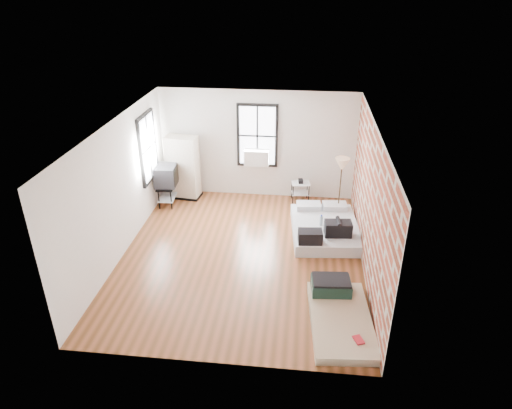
# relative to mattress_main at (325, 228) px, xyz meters

# --- Properties ---
(ground) EXTENTS (6.00, 6.00, 0.00)m
(ground) POSITION_rel_mattress_main_xyz_m (-1.75, -1.05, -0.17)
(ground) COLOR #583117
(ground) RESTS_ON ground
(room_shell) EXTENTS (5.02, 6.02, 2.80)m
(room_shell) POSITION_rel_mattress_main_xyz_m (-1.52, -0.69, 1.56)
(room_shell) COLOR silver
(room_shell) RESTS_ON ground
(mattress_main) EXTENTS (1.63, 2.10, 0.63)m
(mattress_main) POSITION_rel_mattress_main_xyz_m (0.00, 0.00, 0.00)
(mattress_main) COLOR silver
(mattress_main) RESTS_ON ground
(mattress_bare) EXTENTS (1.15, 1.98, 0.41)m
(mattress_bare) POSITION_rel_mattress_main_xyz_m (0.17, -2.79, -0.05)
(mattress_bare) COLOR tan
(mattress_bare) RESTS_ON ground
(wardrobe) EXTENTS (0.89, 0.58, 1.66)m
(wardrobe) POSITION_rel_mattress_main_xyz_m (-3.65, 1.60, 0.65)
(wardrobe) COLOR black
(wardrobe) RESTS_ON ground
(side_table) EXTENTS (0.51, 0.43, 0.61)m
(side_table) POSITION_rel_mattress_main_xyz_m (-0.60, 1.67, 0.23)
(side_table) COLOR black
(side_table) RESTS_ON ground
(floor_lamp) EXTENTS (0.33, 0.33, 1.54)m
(floor_lamp) POSITION_rel_mattress_main_xyz_m (0.33, 0.86, 1.13)
(floor_lamp) COLOR black
(floor_lamp) RESTS_ON ground
(tv_stand) EXTENTS (0.56, 0.77, 1.05)m
(tv_stand) POSITION_rel_mattress_main_xyz_m (-3.96, 1.13, 0.58)
(tv_stand) COLOR black
(tv_stand) RESTS_ON ground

